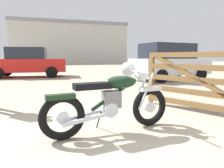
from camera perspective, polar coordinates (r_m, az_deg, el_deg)
ground_plane at (r=3.25m, az=0.03°, el=-12.98°), size 80.00×80.00×0.00m
vintage_motorcycle at (r=3.12m, az=0.22°, el=-4.46°), size 2.07×0.73×1.07m
timber_gate at (r=4.39m, az=27.06°, el=1.03°), size 1.30×2.31×1.60m
blue_hatchback_right at (r=12.56m, az=-22.57°, el=5.63°), size 4.31×2.14×1.67m
silver_sedan_mid at (r=10.46m, az=15.79°, el=6.09°), size 4.11×2.27×1.78m
industrial_building at (r=38.75m, az=-11.83°, el=10.97°), size 19.30×9.95×7.02m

